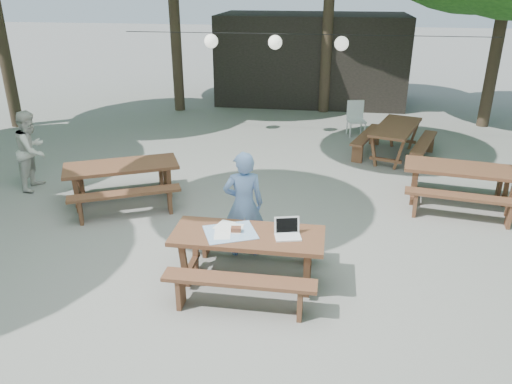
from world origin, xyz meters
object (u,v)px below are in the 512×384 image
Objects in this scene: second_person at (32,150)px; main_picnic_table at (248,258)px; picnic_table_nw at (123,183)px; woman at (244,205)px; plastic_chair at (356,126)px.

main_picnic_table is at bearing -124.31° from second_person.
second_person is (-2.00, 0.45, 0.39)m from picnic_table_nw.
second_person is (-4.51, 1.95, -0.03)m from woman.
woman is (2.51, -1.50, 0.42)m from picnic_table_nw.
picnic_table_nw is 1.48× the size of woman.
plastic_chair is at bearing 23.61° from picnic_table_nw.
second_person is 7.84m from plastic_chair.
picnic_table_nw is 2.95m from woman.
plastic_chair is (6.34, 4.58, -0.52)m from second_person.
second_person reaches higher than picnic_table_nw.
main_picnic_table is at bearing 89.84° from woman.
woman is 4.91m from second_person.
plastic_chair is (4.34, 5.03, -0.13)m from picnic_table_nw.
woman is at bearing -56.39° from picnic_table_nw.
main_picnic_table is at bearing -114.54° from plastic_chair.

